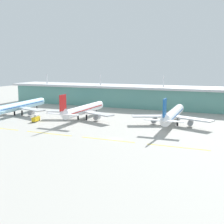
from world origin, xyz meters
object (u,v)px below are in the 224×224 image
object	(u,v)px
airliner_near_middle	(83,110)
fuel_truck	(36,118)
airliner_far_middle	(173,115)
airliner_nearest	(19,106)

from	to	relation	value
airliner_near_middle	fuel_truck	xyz separation A→B (m)	(-24.46, -18.33, -4.18)
airliner_near_middle	fuel_truck	world-z (taller)	airliner_near_middle
airliner_near_middle	fuel_truck	bearing A→B (deg)	-143.15
fuel_truck	airliner_far_middle	bearing A→B (deg)	15.15
airliner_nearest	airliner_far_middle	size ratio (longest dim) A/B	1.10
airliner_near_middle	fuel_truck	distance (m)	30.85
airliner_far_middle	airliner_nearest	bearing A→B (deg)	-176.74
airliner_nearest	fuel_truck	size ratio (longest dim) A/B	8.88
airliner_far_middle	fuel_truck	bearing A→B (deg)	-164.85
airliner_nearest	airliner_far_middle	distance (m)	109.78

